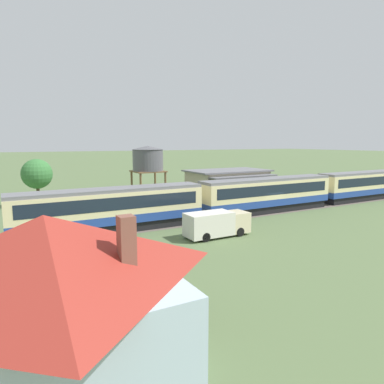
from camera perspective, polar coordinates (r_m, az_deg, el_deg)
The scene contains 8 objects.
ground_plane at distance 41.83m, azimuth 12.81°, elevation -3.36°, with size 600.00×600.00×0.00m, color #566B42.
passenger_train at distance 36.46m, azimuth 1.61°, elevation -1.22°, with size 74.82×2.93×4.09m.
railway_track at distance 34.82m, azimuth -5.08°, elevation -5.51°, with size 116.87×3.60×0.04m.
station_building at distance 48.86m, azimuth 5.94°, elevation 1.13°, with size 11.37×7.97×4.43m.
water_tower at distance 47.00m, azimuth -7.37°, elevation 5.42°, with size 4.32×4.32×7.82m.
cottage_red_roof at distance 13.88m, azimuth -22.88°, elevation -14.81°, with size 9.63×8.31×5.77m.
delivery_truck_cream at distance 30.38m, azimuth 4.13°, elevation -5.27°, with size 5.96×2.13×2.24m.
yard_tree_0 at distance 47.95m, azimuth -24.44°, elevation 2.74°, with size 3.82×3.82×6.21m.
Camera 1 is at (-27.48, -30.42, 8.29)m, focal length 32.00 mm.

